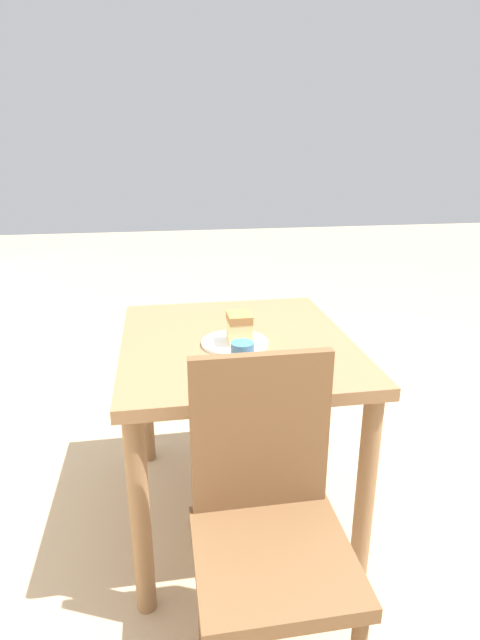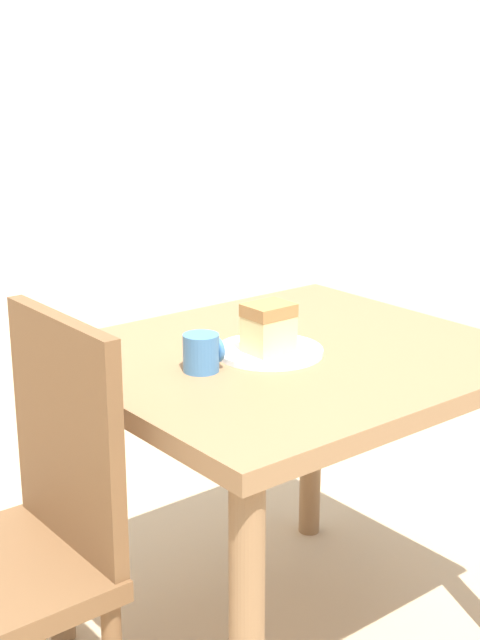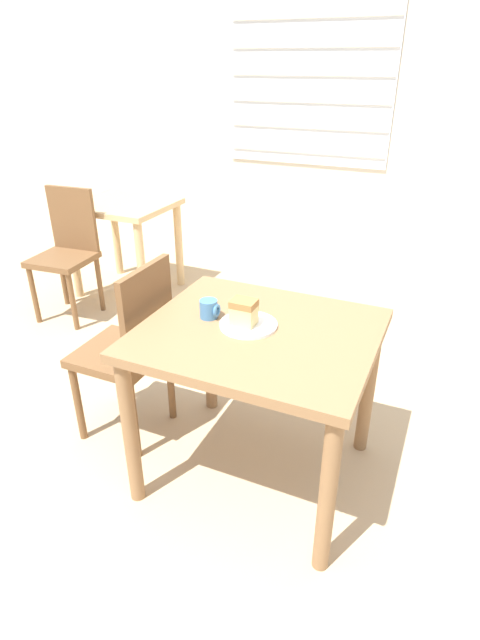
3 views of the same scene
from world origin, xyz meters
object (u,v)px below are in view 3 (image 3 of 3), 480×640
object	(u,v)px
dining_table_far	(125,221)
chair_far_corner	(67,249)
dining_table_near	(258,355)
cake_slice	(244,312)
plate	(248,325)
chair_near_window	(131,347)
coffee_mug	(209,309)

from	to	relation	value
dining_table_far	chair_far_corner	xyz separation A→B (m)	(-0.13, -0.49, -0.08)
dining_table_near	dining_table_far	size ratio (longest dim) A/B	1.26
chair_far_corner	dining_table_near	bearing A→B (deg)	-31.96
chair_far_corner	cake_slice	size ratio (longest dim) A/B	8.72
dining_table_near	plate	size ratio (longest dim) A/B	3.94
dining_table_far	chair_near_window	xyz separation A→B (m)	(1.04, -1.41, -0.08)
chair_near_window	cake_slice	size ratio (longest dim) A/B	8.72
dining_table_far	chair_near_window	world-z (taller)	chair_near_window
dining_table_far	plate	bearing A→B (deg)	-41.20
chair_far_corner	coffee_mug	size ratio (longest dim) A/B	11.29
cake_slice	dining_table_near	bearing A→B (deg)	1.48
dining_table_near	chair_far_corner	bearing A→B (deg)	152.50
dining_table_near	chair_near_window	bearing A→B (deg)	178.31
dining_table_near	chair_near_window	xyz separation A→B (m)	(-0.63, 0.02, -0.13)
dining_table_far	coffee_mug	distance (m)	2.04
chair_far_corner	cake_slice	bearing A→B (deg)	-32.82
dining_table_far	dining_table_near	bearing A→B (deg)	-40.62
plate	coffee_mug	world-z (taller)	coffee_mug
chair_far_corner	plate	bearing A→B (deg)	-32.29
chair_near_window	dining_table_near	bearing A→B (deg)	88.31
cake_slice	coffee_mug	bearing A→B (deg)	174.04
chair_near_window	coffee_mug	xyz separation A→B (m)	(0.41, -0.00, 0.28)
dining_table_near	cake_slice	distance (m)	0.19
coffee_mug	chair_far_corner	bearing A→B (deg)	149.76
dining_table_far	plate	xyz separation A→B (m)	(1.62, -1.42, 0.16)
dining_table_far	coffee_mug	xyz separation A→B (m)	(1.45, -1.42, 0.20)
plate	cake_slice	bearing A→B (deg)	-136.20
chair_far_corner	plate	distance (m)	2.00
plate	coffee_mug	xyz separation A→B (m)	(-0.17, 0.00, 0.03)
dining_table_near	chair_near_window	size ratio (longest dim) A/B	1.01
chair_near_window	dining_table_far	bearing A→B (deg)	-143.63
chair_far_corner	plate	xyz separation A→B (m)	(1.75, -0.93, 0.24)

